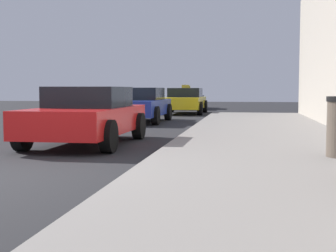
{
  "coord_description": "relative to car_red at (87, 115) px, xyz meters",
  "views": [
    {
      "loc": [
        3.52,
        -6.1,
        1.22
      ],
      "look_at": [
        2.01,
        3.14,
        0.49
      ],
      "focal_mm": 51.06,
      "sensor_mm": 36.0,
      "label": 1
    }
  ],
  "objects": [
    {
      "name": "car_black",
      "position": [
        -0.19,
        19.59,
        0.0
      ],
      "size": [
        1.98,
        4.59,
        1.43
      ],
      "rotation": [
        0.0,
        0.0,
        3.14
      ],
      "color": "black",
      "rests_on": "ground_plane"
    },
    {
      "name": "sidewalk",
      "position": [
        3.93,
        -3.97,
        -0.57
      ],
      "size": [
        4.0,
        32.0,
        0.15
      ],
      "primitive_type": "cube",
      "color": "gray",
      "rests_on": "ground_plane"
    },
    {
      "name": "car_blue",
      "position": [
        -0.46,
        7.13,
        0.0
      ],
      "size": [
        2.01,
        4.13,
        1.27
      ],
      "rotation": [
        0.0,
        0.0,
        3.14
      ],
      "color": "#233899",
      "rests_on": "ground_plane"
    },
    {
      "name": "car_yellow",
      "position": [
        0.46,
        13.46,
        0.0
      ],
      "size": [
        1.98,
        4.16,
        1.43
      ],
      "rotation": [
        0.0,
        0.0,
        3.14
      ],
      "color": "yellow",
      "rests_on": "ground_plane"
    },
    {
      "name": "car_red",
      "position": [
        0.0,
        0.0,
        0.0
      ],
      "size": [
        1.98,
        4.05,
        1.27
      ],
      "rotation": [
        0.0,
        0.0,
        3.14
      ],
      "color": "red",
      "rests_on": "ground_plane"
    }
  ]
}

